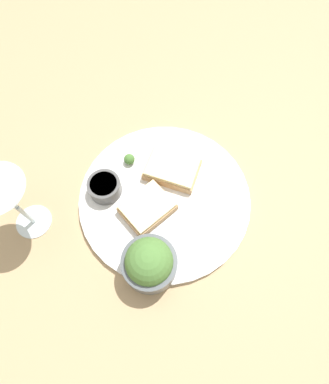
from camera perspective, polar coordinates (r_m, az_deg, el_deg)
name	(u,v)px	position (r m, az deg, el deg)	size (l,w,h in m)	color
ground_plane	(164,199)	(0.59, 0.00, -1.37)	(4.00, 4.00, 0.00)	tan
dinner_plate	(164,198)	(0.59, 0.00, -1.10)	(0.33, 0.33, 0.01)	white
salad_bowl	(149,263)	(0.51, -2.91, -13.33)	(0.09, 0.09, 0.09)	#4C5156
sauce_ramekin	(105,187)	(0.58, -11.34, 1.00)	(0.06, 0.06, 0.03)	#4C4C4C
cheese_toast_near	(172,169)	(0.59, 1.47, 4.40)	(0.13, 0.12, 0.03)	tan
cheese_toast_far	(147,208)	(0.56, -3.28, -3.06)	(0.11, 0.10, 0.03)	tan
wine_glass	(8,200)	(0.54, -27.71, -1.29)	(0.09, 0.09, 0.15)	silver
garnish	(129,159)	(0.61, -6.72, 6.22)	(0.02, 0.02, 0.02)	#477533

